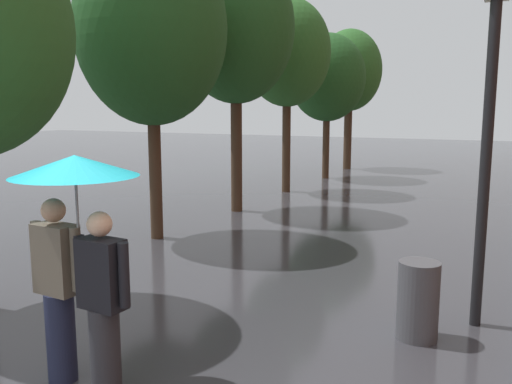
{
  "coord_description": "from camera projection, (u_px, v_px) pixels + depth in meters",
  "views": [
    {
      "loc": [
        2.82,
        -2.65,
        2.48
      ],
      "look_at": [
        -0.18,
        3.73,
        1.35
      ],
      "focal_mm": 37.76,
      "sensor_mm": 36.0,
      "label": 1
    }
  ],
  "objects": [
    {
      "name": "street_tree_5",
      "position": [
        349.0,
        71.0,
        20.94
      ],
      "size": [
        2.51,
        2.51,
        5.43
      ],
      "color": "#473323",
      "rests_on": "ground"
    },
    {
      "name": "couple_under_umbrella",
      "position": [
        78.0,
        240.0,
        4.59
      ],
      "size": [
        1.14,
        1.06,
        2.07
      ],
      "color": "#1E233D",
      "rests_on": "ground"
    },
    {
      "name": "street_tree_3",
      "position": [
        287.0,
        53.0,
        15.16
      ],
      "size": [
        2.46,
        2.46,
        5.49
      ],
      "color": "#473323",
      "rests_on": "ground"
    },
    {
      "name": "street_tree_2",
      "position": [
        236.0,
        29.0,
        12.21
      ],
      "size": [
        2.68,
        2.68,
        5.94
      ],
      "color": "#473323",
      "rests_on": "ground"
    },
    {
      "name": "litter_bin",
      "position": [
        418.0,
        300.0,
        5.75
      ],
      "size": [
        0.44,
        0.44,
        0.85
      ],
      "primitive_type": "cylinder",
      "color": "#4C4C51",
      "rests_on": "ground"
    },
    {
      "name": "street_lamp_post",
      "position": [
        488.0,
        123.0,
        5.81
      ],
      "size": [
        0.24,
        0.24,
        3.89
      ],
      "color": "black",
      "rests_on": "ground"
    },
    {
      "name": "street_tree_1",
      "position": [
        151.0,
        29.0,
        9.63
      ],
      "size": [
        2.74,
        2.74,
        5.59
      ],
      "color": "#473323",
      "rests_on": "ground"
    },
    {
      "name": "street_tree_4",
      "position": [
        327.0,
        78.0,
        18.19
      ],
      "size": [
        2.57,
        2.57,
        4.91
      ],
      "color": "#473323",
      "rests_on": "ground"
    }
  ]
}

